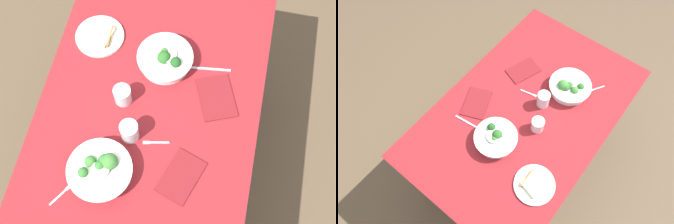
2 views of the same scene
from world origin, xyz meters
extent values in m
plane|color=brown|center=(0.00, 0.00, 0.00)|extent=(6.00, 6.00, 0.00)
cube|color=maroon|center=(0.00, 0.00, 0.70)|extent=(1.45, 0.92, 0.01)
cube|color=brown|center=(0.00, 0.00, 0.69)|extent=(1.41, 0.90, 0.02)
cylinder|color=brown|center=(0.62, -0.36, 0.34)|extent=(0.07, 0.07, 0.68)
cylinder|color=brown|center=(0.62, 0.36, 0.34)|extent=(0.07, 0.07, 0.68)
cylinder|color=white|center=(-0.28, 0.12, 0.73)|extent=(0.23, 0.23, 0.05)
cylinder|color=white|center=(-0.28, 0.12, 0.76)|extent=(0.26, 0.26, 0.01)
sphere|color=#33702D|center=(-0.30, 0.17, 0.77)|extent=(0.04, 0.04, 0.04)
sphere|color=#3D7A33|center=(-0.24, 0.09, 0.77)|extent=(0.07, 0.07, 0.07)
sphere|color=#3D7A33|center=(-0.26, 0.16, 0.77)|extent=(0.05, 0.05, 0.05)
sphere|color=#33702D|center=(-0.24, 0.11, 0.77)|extent=(0.05, 0.05, 0.05)
sphere|color=#33702D|center=(-0.27, 0.12, 0.77)|extent=(0.04, 0.04, 0.04)
cylinder|color=beige|center=(-0.28, 0.11, 0.78)|extent=(0.07, 0.07, 0.01)
cylinder|color=white|center=(0.26, -0.02, 0.73)|extent=(0.22, 0.22, 0.05)
cylinder|color=white|center=(0.26, -0.02, 0.76)|extent=(0.24, 0.24, 0.01)
sphere|color=#1E511E|center=(0.24, -0.07, 0.78)|extent=(0.05, 0.05, 0.05)
sphere|color=#286023|center=(0.25, -0.02, 0.77)|extent=(0.06, 0.06, 0.06)
sphere|color=#3D7A33|center=(0.28, -0.02, 0.77)|extent=(0.04, 0.04, 0.04)
cylinder|color=beige|center=(0.27, -0.03, 0.78)|extent=(0.08, 0.08, 0.01)
cylinder|color=silver|center=(0.33, 0.29, 0.71)|extent=(0.22, 0.22, 0.01)
cube|color=beige|center=(0.33, 0.29, 0.73)|extent=(0.13, 0.13, 0.02)
cube|color=#9E703D|center=(0.33, 0.24, 0.73)|extent=(0.11, 0.01, 0.02)
cylinder|color=silver|center=(0.05, 0.11, 0.75)|extent=(0.07, 0.07, 0.08)
cylinder|color=silver|center=(-0.10, 0.05, 0.76)|extent=(0.08, 0.08, 0.10)
cube|color=#B7B7BC|center=(-0.10, -0.08, 0.71)|extent=(0.02, 0.08, 0.00)
cube|color=#B7B7BC|center=(-0.12, -0.03, 0.71)|extent=(0.02, 0.03, 0.00)
cube|color=#B7B7BC|center=(-0.41, 0.26, 0.71)|extent=(0.08, 0.05, 0.00)
cube|color=#B7B7BC|center=(-0.36, 0.23, 0.71)|extent=(0.03, 0.03, 0.00)
cube|color=#B7B7BC|center=(0.27, -0.21, 0.71)|extent=(0.04, 0.20, 0.00)
cube|color=maroon|center=(0.14, -0.27, 0.71)|extent=(0.24, 0.21, 0.01)
cube|color=maroon|center=(-0.22, -0.19, 0.71)|extent=(0.23, 0.19, 0.01)
camera|label=1|loc=(-0.71, -0.24, 2.44)|focal=48.38mm
camera|label=2|loc=(0.75, 0.43, 2.27)|focal=31.97mm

